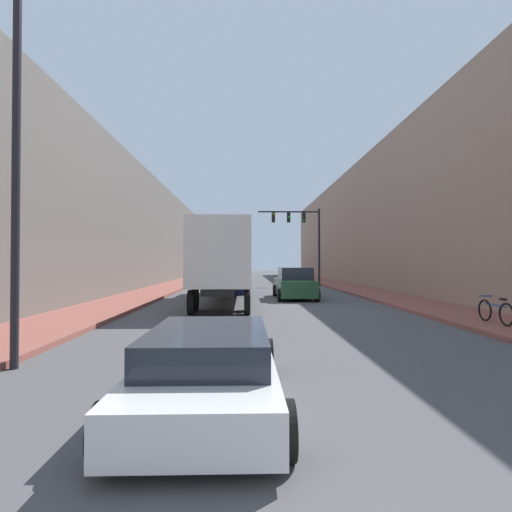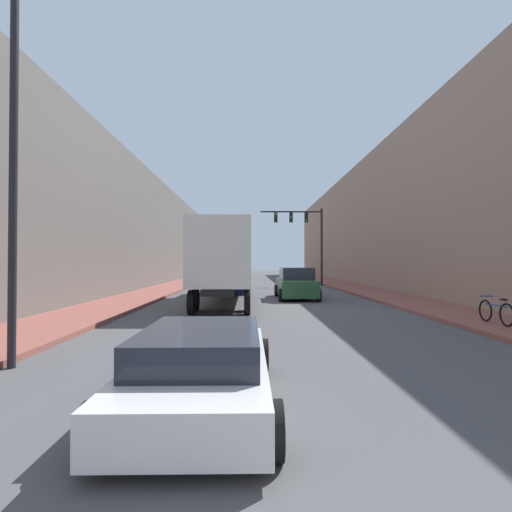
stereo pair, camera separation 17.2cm
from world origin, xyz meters
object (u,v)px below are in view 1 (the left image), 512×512
(suv_car, at_px, (295,284))
(street_lamp, at_px, (16,114))
(sedan_car, at_px, (210,366))
(traffic_signal_gantry, at_px, (304,231))
(parked_bicycle, at_px, (495,312))
(semi_truck, at_px, (226,260))

(suv_car, bearing_deg, street_lamp, -116.34)
(sedan_car, relative_size, traffic_signal_gantry, 0.68)
(street_lamp, bearing_deg, sedan_car, -27.25)
(street_lamp, distance_m, parked_bicycle, 14.11)
(traffic_signal_gantry, bearing_deg, sedan_car, -100.99)
(parked_bicycle, bearing_deg, sedan_car, -142.33)
(traffic_signal_gantry, height_order, street_lamp, street_lamp)
(suv_car, relative_size, street_lamp, 0.60)
(traffic_signal_gantry, distance_m, parked_bicycle, 23.92)
(semi_truck, xyz_separation_m, street_lamp, (-3.54, -13.40, 2.86))
(traffic_signal_gantry, bearing_deg, semi_truck, -113.63)
(sedan_car, distance_m, street_lamp, 6.41)
(semi_truck, bearing_deg, parked_bicycle, -44.55)
(sedan_car, distance_m, parked_bicycle, 10.77)
(sedan_car, height_order, suv_car, suv_car)
(traffic_signal_gantry, bearing_deg, street_lamp, -109.50)
(sedan_car, xyz_separation_m, suv_car, (3.40, 17.14, 0.28))
(parked_bicycle, bearing_deg, street_lamp, -160.32)
(semi_truck, bearing_deg, traffic_signal_gantry, 66.37)
(street_lamp, bearing_deg, traffic_signal_gantry, 70.50)
(street_lamp, bearing_deg, semi_truck, 75.20)
(suv_car, bearing_deg, semi_truck, -157.07)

